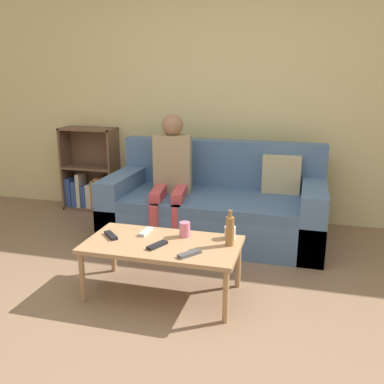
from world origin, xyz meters
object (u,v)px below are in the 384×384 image
coffee_table (162,247)px  tv_remote_0 (157,245)px  bookshelf (91,178)px  person_adult (172,168)px  tv_remote_3 (111,235)px  cup_far (230,232)px  bottle (230,230)px  tv_remote_2 (189,254)px  cup_near (185,229)px  tv_remote_1 (146,232)px  couch (216,208)px

coffee_table → tv_remote_0: 0.09m
bookshelf → person_adult: person_adult is taller
tv_remote_3 → person_adult: bearing=40.0°
cup_far → bottle: size_ratio=0.35×
coffee_table → tv_remote_2: 0.30m
bookshelf → person_adult: 1.39m
bottle → cup_near: bearing=167.1°
person_adult → tv_remote_1: bearing=-92.4°
tv_remote_1 → tv_remote_3: same height
tv_remote_0 → cup_far: bearing=56.1°
bookshelf → coffee_table: size_ratio=0.87×
tv_remote_0 → tv_remote_1: same height
person_adult → bottle: 1.31m
tv_remote_2 → bottle: size_ratio=0.64×
coffee_table → tv_remote_0: bearing=-97.1°
tv_remote_0 → person_adult: bearing=127.0°
person_adult → tv_remote_1: 1.03m
bookshelf → tv_remote_0: (1.48, -1.83, 0.05)m
cup_far → cup_near: bearing=-171.0°
person_adult → cup_far: 1.20m
coffee_table → tv_remote_2: (0.24, -0.16, 0.05)m
bookshelf → bottle: size_ratio=3.74×
person_adult → cup_far: person_adult is taller
couch → bottle: couch is taller
bookshelf → tv_remote_0: bearing=-51.0°
person_adult → cup_near: person_adult is taller
tv_remote_1 → cup_near: bearing=5.5°
coffee_table → cup_near: 0.22m
coffee_table → cup_far: bearing=25.0°
tv_remote_1 → bottle: 0.66m
coffee_table → cup_far: (0.44, 0.21, 0.08)m
tv_remote_0 → bottle: bottle is taller
coffee_table → tv_remote_1: bearing=141.0°
couch → bookshelf: bookshelf is taller
person_adult → cup_near: (0.41, -0.98, -0.23)m
person_adult → cup_far: size_ratio=13.31×
tv_remote_2 → tv_remote_3: 0.66m
bookshelf → tv_remote_0: 2.36m
bookshelf → tv_remote_3: 2.06m
tv_remote_0 → tv_remote_2: bearing=5.5°
tv_remote_3 → bookshelf: bearing=77.5°
couch → person_adult: (-0.41, -0.10, 0.39)m
cup_near → coffee_table: bearing=-127.6°
bookshelf → bottle: 2.58m
tv_remote_0 → couch: bearing=108.2°
bottle → cup_far: bearing=98.8°
tv_remote_0 → tv_remote_3: 0.40m
couch → tv_remote_3: 1.33m
cup_far → tv_remote_3: bearing=-166.6°
couch → tv_remote_3: size_ratio=13.27×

